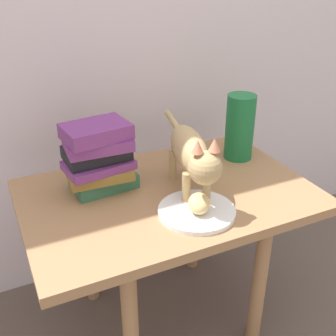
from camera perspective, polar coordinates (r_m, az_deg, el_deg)
The scene contains 7 objects.
ground_plane at distance 1.58m, azimuth 0.00°, elevation -19.57°, with size 6.00×6.00×0.00m, color brown.
side_table at distance 1.29m, azimuth 0.00°, elevation -5.86°, with size 0.86×0.56×0.52m.
plate at distance 1.15m, azimuth 3.92°, elevation -5.90°, with size 0.21×0.21×0.01m, color white.
bread_roll at distance 1.13m, azimuth 4.27°, elevation -4.82°, with size 0.08×0.06×0.05m, color #E0BC7A.
cat at distance 1.19m, azimuth 3.27°, elevation 2.02°, with size 0.15×0.47×0.23m.
book_stack at distance 1.24m, azimuth -9.41°, elevation 1.44°, with size 0.22×0.16×0.21m.
green_vase at distance 1.44m, azimuth 9.74°, elevation 5.50°, with size 0.10×0.10×0.22m, color #196B38.
Camera 1 is at (-0.46, -0.98, 1.16)m, focal length 44.77 mm.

